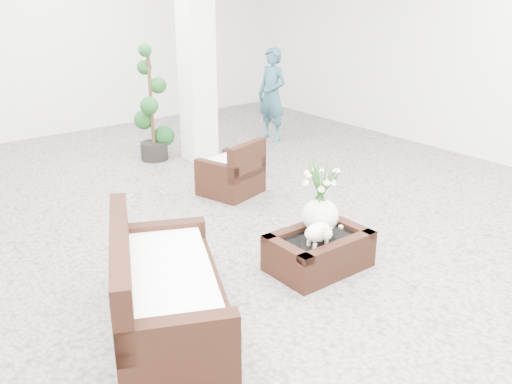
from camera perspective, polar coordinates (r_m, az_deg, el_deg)
ground at (r=5.69m, az=-0.62°, el=-5.56°), size 11.00×11.00×0.00m
column at (r=8.12m, az=-6.12°, el=15.25°), size 0.40×0.40×3.50m
coffee_table at (r=5.26m, az=6.36°, el=-6.12°), size 0.90×0.60×0.31m
sheep_figurine at (r=5.00m, az=6.28°, el=-4.25°), size 0.28×0.23×0.21m
planter_narcissus at (r=5.16m, az=6.63°, el=0.11°), size 0.44×0.44×0.80m
tealight at (r=5.39m, az=8.58°, el=-3.50°), size 0.04×0.04×0.03m
armchair at (r=6.96m, az=-2.61°, el=2.56°), size 0.79×0.78×0.69m
loveseat at (r=4.27m, az=-8.90°, el=-8.93°), size 1.37×1.78×0.86m
topiary at (r=8.31m, az=-10.56°, el=8.71°), size 0.44×0.44×1.65m
shopper at (r=9.28m, az=1.63°, el=9.81°), size 0.43×0.59×1.50m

